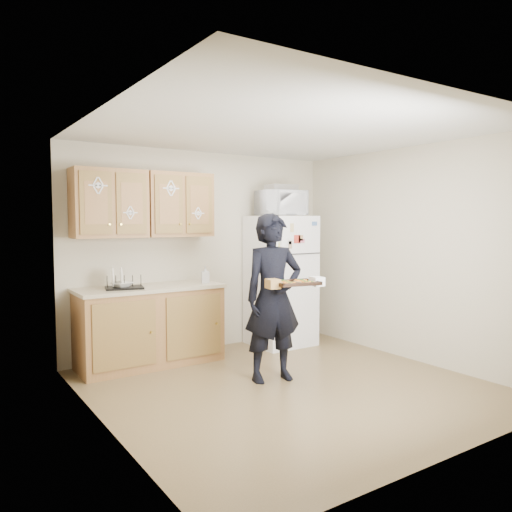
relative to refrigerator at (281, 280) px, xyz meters
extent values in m
plane|color=brown|center=(-0.95, -1.43, -0.85)|extent=(3.60, 3.60, 0.00)
plane|color=silver|center=(-0.95, -1.43, 1.65)|extent=(3.60, 3.60, 0.00)
cube|color=beige|center=(-0.95, 0.37, 0.40)|extent=(3.60, 0.04, 2.50)
cube|color=beige|center=(-0.95, -3.23, 0.40)|extent=(3.60, 0.04, 2.50)
cube|color=beige|center=(-2.75, -1.43, 0.40)|extent=(0.04, 3.60, 2.50)
cube|color=beige|center=(0.85, -1.43, 0.40)|extent=(0.04, 3.60, 2.50)
cube|color=white|center=(0.00, 0.00, 0.00)|extent=(0.75, 0.70, 1.70)
cube|color=olive|center=(-1.80, 0.05, -0.42)|extent=(1.60, 0.60, 0.86)
cube|color=#B6AD8C|center=(-1.80, 0.05, 0.03)|extent=(1.64, 0.64, 0.04)
cube|color=olive|center=(-2.20, 0.18, 0.98)|extent=(0.80, 0.33, 0.75)
cube|color=olive|center=(-1.38, 0.18, 0.98)|extent=(0.80, 0.33, 0.75)
cube|color=#F0D754|center=(0.52, 0.24, -0.69)|extent=(0.20, 0.07, 0.32)
imported|color=black|center=(-0.96, -1.17, 0.01)|extent=(0.69, 0.51, 1.71)
cube|color=black|center=(-0.90, -1.46, 0.18)|extent=(0.47, 0.38, 0.04)
cylinder|color=orange|center=(-1.01, -1.52, 0.19)|extent=(0.14, 0.14, 0.02)
cylinder|color=orange|center=(-0.82, -1.55, 0.19)|extent=(0.14, 0.14, 0.02)
cylinder|color=orange|center=(-0.99, -1.38, 0.19)|extent=(0.14, 0.14, 0.02)
cylinder|color=orange|center=(-0.79, -1.41, 0.19)|extent=(0.14, 0.14, 0.02)
imported|color=white|center=(-0.03, -0.05, 1.01)|extent=(0.65, 0.49, 0.33)
cube|color=silver|center=(-0.01, -0.02, 1.22)|extent=(0.39, 0.28, 0.08)
cube|color=black|center=(-2.11, 0.01, 0.13)|extent=(0.46, 0.39, 0.16)
imported|color=white|center=(-2.13, 0.01, 0.10)|extent=(0.27, 0.27, 0.05)
imported|color=white|center=(-1.15, -0.05, 0.15)|extent=(0.12, 0.12, 0.20)
camera|label=1|loc=(-3.90, -5.27, 0.79)|focal=35.00mm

